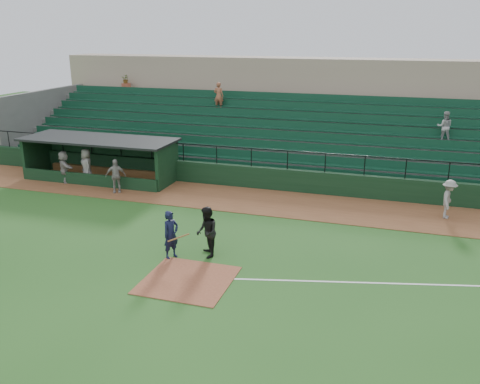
% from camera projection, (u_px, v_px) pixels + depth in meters
% --- Properties ---
extents(ground, '(90.00, 90.00, 0.00)m').
position_uv_depth(ground, '(199.00, 268.00, 18.58)').
color(ground, '#215019').
rests_on(ground, ground).
extents(warning_track, '(40.00, 4.00, 0.03)m').
position_uv_depth(warning_track, '(258.00, 201.00, 25.85)').
color(warning_track, brown).
rests_on(warning_track, ground).
extents(home_plate_dirt, '(3.00, 3.00, 0.03)m').
position_uv_depth(home_plate_dirt, '(188.00, 280.00, 17.67)').
color(home_plate_dirt, brown).
rests_on(home_plate_dirt, ground).
extents(foul_line, '(17.49, 4.44, 0.01)m').
position_uv_depth(foul_line, '(430.00, 285.00, 17.37)').
color(foul_line, white).
rests_on(foul_line, ground).
extents(stadium_structure, '(38.00, 13.08, 6.40)m').
position_uv_depth(stadium_structure, '(294.00, 127.00, 32.84)').
color(stadium_structure, black).
rests_on(stadium_structure, ground).
extents(dugout, '(8.90, 3.20, 2.42)m').
position_uv_depth(dugout, '(104.00, 155.00, 29.67)').
color(dugout, black).
rests_on(dugout, ground).
extents(batter_at_plate, '(1.14, 0.81, 1.87)m').
position_uv_depth(batter_at_plate, '(171.00, 235.00, 19.17)').
color(batter_at_plate, black).
rests_on(batter_at_plate, ground).
extents(umpire, '(1.12, 1.20, 1.97)m').
position_uv_depth(umpire, '(207.00, 232.00, 19.28)').
color(umpire, black).
rests_on(umpire, ground).
extents(runner, '(0.84, 1.25, 1.81)m').
position_uv_depth(runner, '(449.00, 199.00, 23.22)').
color(runner, gray).
rests_on(runner, warning_track).
extents(dugout_player_a, '(1.14, 0.87, 1.80)m').
position_uv_depth(dugout_player_a, '(116.00, 176.00, 26.95)').
color(dugout_player_a, gray).
rests_on(dugout_player_a, warning_track).
extents(dugout_player_b, '(1.13, 1.10, 1.95)m').
position_uv_depth(dugout_player_b, '(87.00, 166.00, 28.64)').
color(dugout_player_b, gray).
rests_on(dugout_player_b, warning_track).
extents(dugout_player_c, '(1.65, 1.47, 1.81)m').
position_uv_depth(dugout_player_c, '(64.00, 167.00, 28.71)').
color(dugout_player_c, '#A19B97').
rests_on(dugout_player_c, warning_track).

